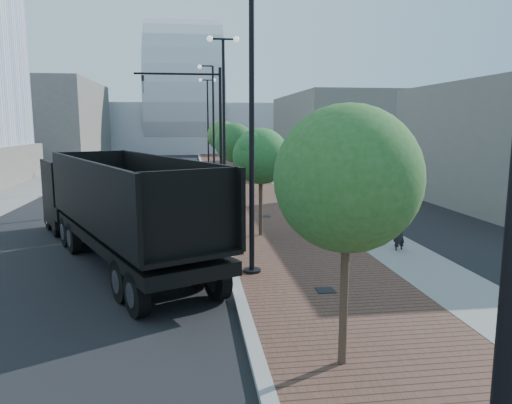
{
  "coord_description": "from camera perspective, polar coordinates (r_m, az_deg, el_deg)",
  "views": [
    {
      "loc": [
        -1.22,
        -4.41,
        4.67
      ],
      "look_at": [
        1.0,
        12.0,
        2.0
      ],
      "focal_mm": 33.81,
      "sensor_mm": 36.0,
      "label": 1
    }
  ],
  "objects": [
    {
      "name": "white_sedan",
      "position": [
        24.76,
        -12.11,
        -0.06
      ],
      "size": [
        2.77,
        5.07,
        1.59
      ],
      "primitive_type": "imported",
      "rotation": [
        0.0,
        0.0,
        -0.24
      ],
      "color": "white",
      "rests_on": "ground"
    },
    {
      "name": "dark_car_far",
      "position": [
        41.05,
        -10.33,
        3.41
      ],
      "size": [
        2.01,
        4.63,
        1.33
      ],
      "primitive_type": "imported",
      "rotation": [
        0.0,
        0.0,
        -0.03
      ],
      "color": "black",
      "rests_on": "ground"
    },
    {
      "name": "traffic_mast",
      "position": [
        29.43,
        -5.99,
        9.72
      ],
      "size": [
        5.09,
        0.2,
        8.0
      ],
      "color": "black",
      "rests_on": "ground"
    },
    {
      "name": "utility_cover_2",
      "position": [
        24.12,
        1.07,
        -1.69
      ],
      "size": [
        0.5,
        0.5,
        0.02
      ],
      "primitive_type": "cube",
      "color": "black",
      "rests_on": "sidewalk"
    },
    {
      "name": "west_sidewalk",
      "position": [
        46.18,
        -22.46,
        2.74
      ],
      "size": [
        4.0,
        140.0,
        0.12
      ],
      "primitive_type": "cube",
      "color": "slate",
      "rests_on": "ground"
    },
    {
      "name": "tree_3",
      "position": [
        43.54,
        -3.96,
        7.84
      ],
      "size": [
        2.7,
        2.7,
        5.04
      ],
      "color": "#382619",
      "rests_on": "ground"
    },
    {
      "name": "dump_truck",
      "position": [
        19.37,
        -18.0,
        -0.62
      ],
      "size": [
        8.09,
        13.47,
        3.63
      ],
      "rotation": [
        0.0,
        0.0,
        0.43
      ],
      "color": "black",
      "rests_on": "ground"
    },
    {
      "name": "streetlight_4",
      "position": [
        50.44,
        -5.71,
        9.29
      ],
      "size": [
        1.72,
        0.56,
        9.28
      ],
      "color": "black",
      "rests_on": "ground"
    },
    {
      "name": "tree_0",
      "position": [
        8.96,
        11.0,
        2.7
      ],
      "size": [
        2.72,
        2.72,
        5.06
      ],
      "color": "#382619",
      "rests_on": "ground"
    },
    {
      "name": "streetlight_2",
      "position": [
        26.47,
        -3.81,
        9.46
      ],
      "size": [
        1.72,
        0.56,
        9.28
      ],
      "color": "black",
      "rests_on": "ground"
    },
    {
      "name": "streetlight_3",
      "position": [
        38.45,
        -5.21,
        8.64
      ],
      "size": [
        1.44,
        0.56,
        9.21
      ],
      "color": "black",
      "rests_on": "ground"
    },
    {
      "name": "commercial_block_nw",
      "position": [
        67.09,
        -24.24,
        8.65
      ],
      "size": [
        14.0,
        20.0,
        10.0
      ],
      "primitive_type": "cube",
      "color": "#5E5B55",
      "rests_on": "ground"
    },
    {
      "name": "convention_center",
      "position": [
        89.42,
        -8.32,
        9.92
      ],
      "size": [
        50.0,
        30.0,
        50.0
      ],
      "color": "#ABAEB6",
      "rests_on": "ground"
    },
    {
      "name": "tree_2",
      "position": [
        31.59,
        -2.51,
        7.02
      ],
      "size": [
        2.58,
        2.56,
        4.78
      ],
      "color": "#382619",
      "rests_on": "ground"
    },
    {
      "name": "sidewalk",
      "position": [
        44.9,
        -1.63,
        3.26
      ],
      "size": [
        7.0,
        140.0,
        0.12
      ],
      "primitive_type": "cube",
      "color": "#4C2D23",
      "rests_on": "ground"
    },
    {
      "name": "streetlight_1",
      "position": [
        14.51,
        -0.96,
        7.86
      ],
      "size": [
        1.44,
        0.56,
        9.21
      ],
      "color": "black",
      "rests_on": "ground"
    },
    {
      "name": "concrete_strip",
      "position": [
        45.26,
        1.78,
        3.32
      ],
      "size": [
        2.4,
        140.0,
        0.13
      ],
      "primitive_type": "cube",
      "color": "slate",
      "rests_on": "ground"
    },
    {
      "name": "pedestrian",
      "position": [
        18.32,
        16.53,
        -3.52
      ],
      "size": [
        0.66,
        0.57,
        1.53
      ],
      "primitive_type": "imported",
      "rotation": [
        0.0,
        0.0,
        3.57
      ],
      "color": "black",
      "rests_on": "ground"
    },
    {
      "name": "tree_1",
      "position": [
        19.69,
        0.69,
        5.42
      ],
      "size": [
        2.35,
        2.3,
        4.55
      ],
      "color": "#382619",
      "rests_on": "ground"
    },
    {
      "name": "utility_cover_1",
      "position": [
        13.7,
        8.2,
        -10.29
      ],
      "size": [
        0.5,
        0.5,
        0.02
      ],
      "primitive_type": "cube",
      "color": "black",
      "rests_on": "sidewalk"
    },
    {
      "name": "curb",
      "position": [
        44.66,
        -6.1,
        3.2
      ],
      "size": [
        0.3,
        140.0,
        0.14
      ],
      "primitive_type": "cube",
      "color": "gray",
      "rests_on": "ground"
    },
    {
      "name": "commercial_block_ne",
      "position": [
        57.07,
        9.97,
        8.35
      ],
      "size": [
        12.0,
        22.0,
        8.0
      ],
      "primitive_type": "cube",
      "color": "slate",
      "rests_on": "ground"
    },
    {
      "name": "dark_car_mid",
      "position": [
        38.44,
        -16.41,
        2.7
      ],
      "size": [
        2.92,
        4.61,
        1.18
      ],
      "primitive_type": "imported",
      "rotation": [
        0.0,
        0.0,
        0.24
      ],
      "color": "black",
      "rests_on": "ground"
    }
  ]
}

